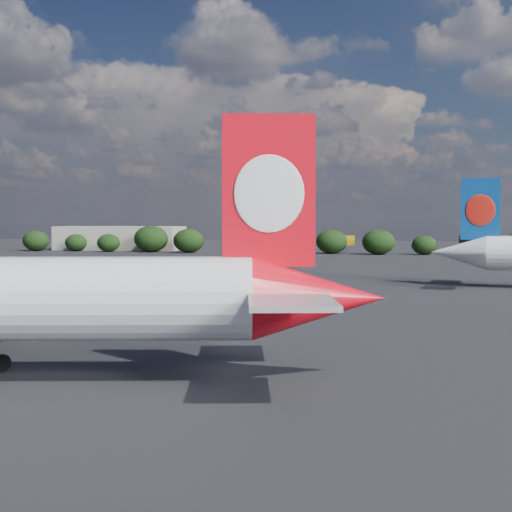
# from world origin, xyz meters

# --- Properties ---
(ground) EXTENTS (500.00, 500.00, 0.00)m
(ground) POSITION_xyz_m (0.00, 60.00, 0.00)
(ground) COLOR black
(ground) RESTS_ON ground
(terminal_building) EXTENTS (42.00, 16.00, 8.00)m
(terminal_building) POSITION_xyz_m (-65.00, 192.00, 4.00)
(terminal_building) COLOR #A39C8C
(terminal_building) RESTS_ON ground
(highway_sign) EXTENTS (6.00, 0.30, 4.50)m
(highway_sign) POSITION_xyz_m (-18.00, 176.00, 3.13)
(highway_sign) COLOR #156923
(highway_sign) RESTS_ON ground
(billboard_yellow) EXTENTS (5.00, 0.30, 5.50)m
(billboard_yellow) POSITION_xyz_m (12.00, 182.00, 3.87)
(billboard_yellow) COLOR yellow
(billboard_yellow) RESTS_ON ground
(horizon_treeline) EXTENTS (205.21, 15.85, 8.79)m
(horizon_treeline) POSITION_xyz_m (13.31, 179.34, 3.74)
(horizon_treeline) COLOR black
(horizon_treeline) RESTS_ON ground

